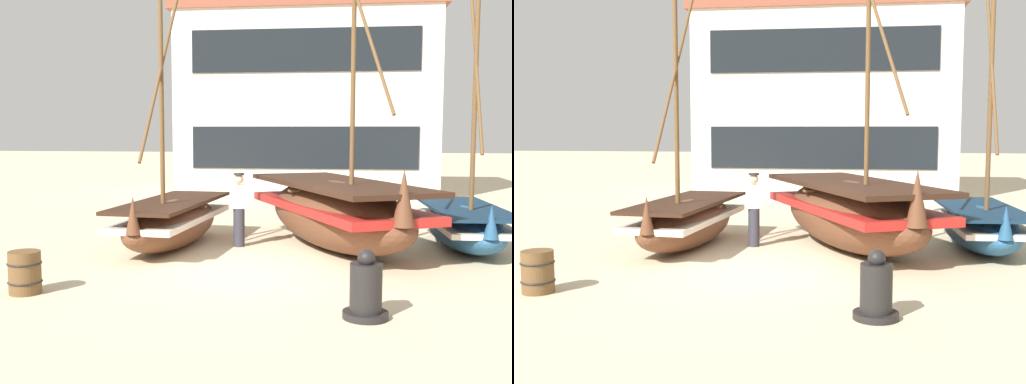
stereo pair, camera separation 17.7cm
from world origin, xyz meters
TOP-DOWN VIEW (x-y plane):
  - ground_plane at (0.00, 0.00)m, footprint 120.00×120.00m
  - fishing_boat_near_left at (-2.07, 2.12)m, footprint 1.90×4.63m
  - fishing_boat_centre_large at (1.64, 2.45)m, footprint 4.38×6.20m
  - fishing_boat_far_right at (4.49, 2.81)m, footprint 1.70×4.38m
  - fisherman_by_hull at (-0.58, 2.40)m, footprint 0.41×0.31m
  - capstan_winch at (2.07, -2.79)m, footprint 0.65×0.65m
  - wooden_barrel at (-3.39, -2.14)m, footprint 0.56×0.56m
  - harbor_building_main at (0.35, 14.56)m, footprint 10.46×5.44m

SIDE VIEW (x-z plane):
  - ground_plane at x=0.00m, z-range 0.00..0.00m
  - wooden_barrel at x=-3.39m, z-range 0.00..0.70m
  - capstan_winch at x=2.07m, z-range -0.10..0.90m
  - fishing_boat_far_right at x=4.49m, z-range -2.46..3.55m
  - fishing_boat_near_left at x=-2.07m, z-range -2.36..3.57m
  - fisherman_by_hull at x=-0.58m, z-range -0.01..1.68m
  - fishing_boat_centre_large at x=1.64m, z-range -3.23..4.91m
  - harbor_building_main at x=0.35m, z-range 0.01..7.50m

